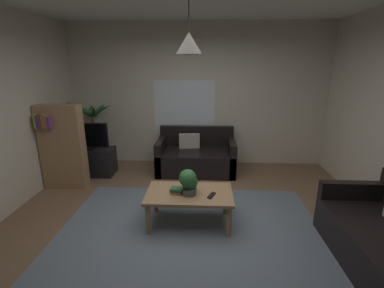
# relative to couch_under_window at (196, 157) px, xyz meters

# --- Properties ---
(floor) EXTENTS (5.09, 4.94, 0.02)m
(floor) POSITION_rel_couch_under_window_xyz_m (0.01, -1.98, -0.28)
(floor) COLOR brown
(floor) RESTS_ON ground
(rug) EXTENTS (3.31, 2.72, 0.01)m
(rug) POSITION_rel_couch_under_window_xyz_m (0.01, -2.18, -0.27)
(rug) COLOR slate
(rug) RESTS_ON ground
(wall_back) EXTENTS (5.21, 0.06, 2.78)m
(wall_back) POSITION_rel_couch_under_window_xyz_m (0.01, 0.52, 1.12)
(wall_back) COLOR beige
(wall_back) RESTS_ON ground
(window_pane) EXTENTS (1.22, 0.01, 1.11)m
(window_pane) POSITION_rel_couch_under_window_xyz_m (-0.25, 0.48, 0.88)
(window_pane) COLOR white
(couch_under_window) EXTENTS (1.46, 0.85, 0.82)m
(couch_under_window) POSITION_rel_couch_under_window_xyz_m (0.00, 0.00, 0.00)
(couch_under_window) COLOR black
(couch_under_window) RESTS_ON ground
(coffee_table) EXTENTS (1.10, 0.65, 0.44)m
(coffee_table) POSITION_rel_couch_under_window_xyz_m (-0.02, -1.82, 0.10)
(coffee_table) COLOR #A87F56
(coffee_table) RESTS_ON ground
(book_on_table_0) EXTENTS (0.15, 0.14, 0.03)m
(book_on_table_0) POSITION_rel_couch_under_window_xyz_m (-0.18, -1.86, 0.18)
(book_on_table_0) COLOR #99663F
(book_on_table_0) RESTS_ON coffee_table
(book_on_table_1) EXTENTS (0.15, 0.10, 0.03)m
(book_on_table_1) POSITION_rel_couch_under_window_xyz_m (-0.19, -1.85, 0.21)
(book_on_table_1) COLOR #387247
(book_on_table_1) RESTS_ON coffee_table
(book_on_table_2) EXTENTS (0.17, 0.13, 0.02)m
(book_on_table_2) POSITION_rel_couch_under_window_xyz_m (-0.18, -1.86, 0.23)
(book_on_table_2) COLOR #387247
(book_on_table_2) RESTS_ON coffee_table
(remote_on_table_0) EXTENTS (0.11, 0.17, 0.02)m
(remote_on_table_0) POSITION_rel_couch_under_window_xyz_m (0.26, -1.91, 0.18)
(remote_on_table_0) COLOR black
(remote_on_table_0) RESTS_ON coffee_table
(potted_plant_on_table) EXTENTS (0.24, 0.25, 0.33)m
(potted_plant_on_table) POSITION_rel_couch_under_window_xyz_m (-0.02, -1.86, 0.34)
(potted_plant_on_table) COLOR #4C4C51
(potted_plant_on_table) RESTS_ON coffee_table
(tv_stand) EXTENTS (0.90, 0.44, 0.50)m
(tv_stand) POSITION_rel_couch_under_window_xyz_m (-1.99, -0.26, -0.02)
(tv_stand) COLOR black
(tv_stand) RESTS_ON ground
(tv) EXTENTS (0.79, 0.16, 0.49)m
(tv) POSITION_rel_couch_under_window_xyz_m (-1.99, -0.28, 0.48)
(tv) COLOR black
(tv) RESTS_ON tv_stand
(potted_palm_corner) EXTENTS (0.99, 0.89, 1.37)m
(potted_palm_corner) POSITION_rel_couch_under_window_xyz_m (-2.07, 0.27, 0.38)
(potted_palm_corner) COLOR brown
(potted_palm_corner) RESTS_ON ground
(bookshelf_corner) EXTENTS (0.70, 0.31, 1.40)m
(bookshelf_corner) POSITION_rel_couch_under_window_xyz_m (-2.17, -0.82, 0.44)
(bookshelf_corner) COLOR #A87F56
(bookshelf_corner) RESTS_ON ground
(pendant_lamp) EXTENTS (0.29, 0.29, 0.66)m
(pendant_lamp) POSITION_rel_couch_under_window_xyz_m (-0.02, -1.82, 1.97)
(pendant_lamp) COLOR black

